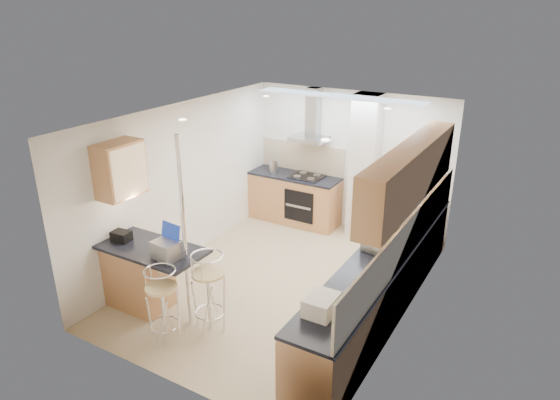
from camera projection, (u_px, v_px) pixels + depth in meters
The scene contains 16 objects.
ground at pixel (282, 283), 7.39m from camera, with size 4.80×4.80×0.00m, color #D0B48B.
room_shell at pixel (316, 181), 6.97m from camera, with size 3.64×4.84×2.51m.
right_counter at pixel (382, 283), 6.51m from camera, with size 0.63×4.40×0.92m.
back_counter at pixel (295, 198), 9.35m from camera, with size 1.70×0.63×0.92m.
peninsula at pixel (154, 279), 6.58m from camera, with size 1.47×0.72×0.94m.
microwave at pixel (382, 239), 6.36m from camera, with size 0.48×0.33×0.27m, color white.
laptop at pixel (166, 250), 6.09m from camera, with size 0.32×0.24×0.22m, color #96999E.
bag at pixel (121, 236), 6.56m from camera, with size 0.24×0.18×0.13m, color black.
bar_stool_near at pixel (163, 306), 5.96m from camera, with size 0.40×0.40×0.99m, color tan, non-canonical shape.
bar_stool_end at pixel (209, 292), 6.17m from camera, with size 0.43×0.43×1.05m, color tan, non-canonical shape.
jar_a at pixel (401, 224), 6.92m from camera, with size 0.12×0.12×0.18m, color white.
jar_b at pixel (423, 212), 7.38m from camera, with size 0.11×0.11×0.14m, color white.
jar_c at pixel (374, 279), 5.52m from camera, with size 0.14×0.14×0.20m, color beige.
jar_d at pixel (384, 259), 6.00m from camera, with size 0.10×0.10×0.15m, color white.
bread_bin at pixel (321, 305), 5.05m from camera, with size 0.29×0.37×0.19m, color white.
kettle at pixel (273, 166), 9.29m from camera, with size 0.16×0.16×0.24m, color #A6A8AB.
Camera 1 is at (3.21, -5.56, 3.86)m, focal length 32.00 mm.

